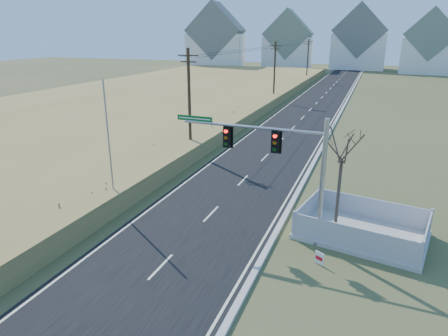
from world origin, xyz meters
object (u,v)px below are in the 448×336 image
traffic_signal_mast (286,164)px  fence_enclosure (361,232)px  flagpole (110,160)px  bare_tree (343,144)px  open_sign (319,258)px

traffic_signal_mast → fence_enclosure: (3.87, 1.46, -3.75)m
flagpole → bare_tree: (12.82, 2.13, 1.67)m
traffic_signal_mast → flagpole: (-10.32, -0.10, -0.94)m
open_sign → traffic_signal_mast: bearing=167.5°
fence_enclosure → flagpole: bearing=-163.1°
traffic_signal_mast → open_sign: traffic_signal_mast is taller
fence_enclosure → open_sign: 3.84m
traffic_signal_mast → fence_enclosure: traffic_signal_mast is taller
traffic_signal_mast → flagpole: flagpole is taller
fence_enclosure → flagpole: flagpole is taller
flagpole → fence_enclosure: bearing=6.3°
traffic_signal_mast → flagpole: size_ratio=1.05×
bare_tree → open_sign: bearing=-94.4°
open_sign → bare_tree: size_ratio=0.10×
fence_enclosure → open_sign: (-1.68, -3.45, 0.04)m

